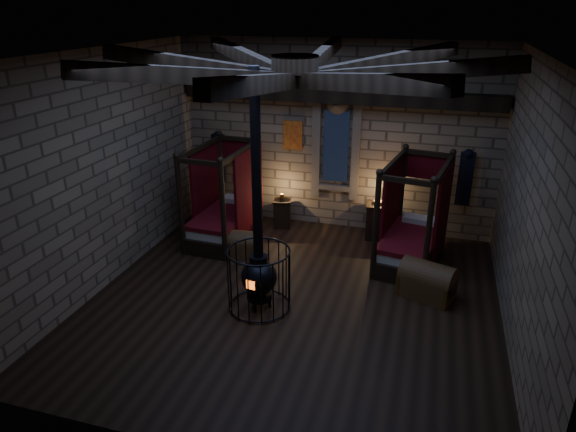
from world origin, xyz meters
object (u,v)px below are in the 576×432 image
(stove, at_px, (259,274))
(trunk_left, at_px, (240,244))
(bed_left, at_px, (225,216))
(trunk_right, at_px, (427,281))
(bed_right, at_px, (412,238))

(stove, bearing_deg, trunk_left, 129.48)
(bed_left, height_order, trunk_right, bed_left)
(trunk_left, relative_size, trunk_right, 0.73)
(trunk_right, xyz_separation_m, stove, (-2.74, -1.19, 0.35))
(bed_left, relative_size, trunk_right, 1.95)
(bed_left, xyz_separation_m, stove, (1.67, -2.50, 0.13))
(trunk_right, bearing_deg, bed_right, 125.45)
(trunk_right, bearing_deg, stove, -137.13)
(bed_right, xyz_separation_m, trunk_right, (0.37, -1.30, -0.21))
(bed_right, xyz_separation_m, trunk_left, (-3.42, -0.69, -0.27))
(stove, bearing_deg, bed_left, 132.90)
(trunk_left, xyz_separation_m, stove, (1.05, -1.79, 0.41))
(trunk_left, height_order, trunk_right, trunk_right)
(trunk_left, bearing_deg, trunk_right, -13.47)
(bed_left, distance_m, stove, 3.01)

